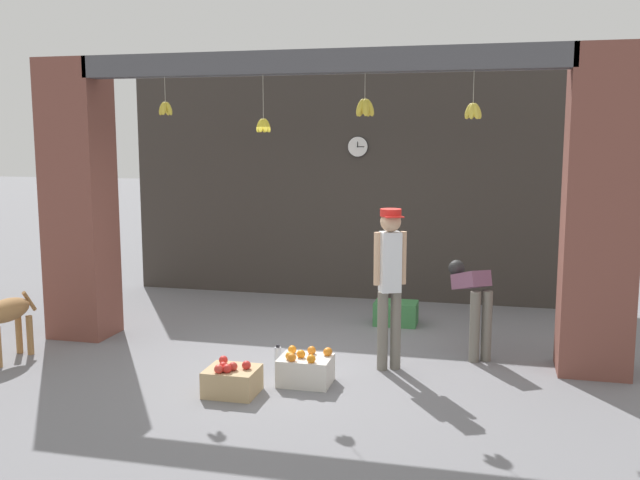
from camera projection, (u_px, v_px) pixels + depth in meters
The scene contains 13 objects.
ground_plane at pixel (310, 360), 7.72m from camera, with size 60.00×60.00×0.00m, color slate.
shop_back_wall at pixel (363, 188), 10.46m from camera, with size 7.12×0.12×3.28m, color #38332D.
shop_pillar_left at pixel (79, 201), 8.46m from camera, with size 0.70×0.60×3.28m, color brown.
shop_pillar_right at pixel (600, 213), 7.09m from camera, with size 0.70×0.60×3.28m, color brown.
storefront_awning at pixel (314, 64), 7.38m from camera, with size 5.22×0.28×0.86m.
dog at pixel (4, 315), 7.60m from camera, with size 0.30×0.91×0.73m.
shopkeeper at pixel (390, 276), 7.27m from camera, with size 0.32×0.31×1.67m.
worker_stooping at pixel (473, 297), 7.77m from camera, with size 0.51×0.72×1.00m.
fruit_crate_oranges at pixel (306, 369), 6.95m from camera, with size 0.50×0.40×0.35m.
fruit_crate_apples at pixel (232, 380), 6.67m from camera, with size 0.48×0.42×0.33m.
produce_box_green at pixel (396, 313), 9.14m from camera, with size 0.54×0.37×0.30m, color #387A42.
water_bottle at pixel (278, 358), 7.38m from camera, with size 0.07×0.07×0.26m.
wall_clock at pixel (358, 147), 10.31m from camera, with size 0.30×0.03×0.30m.
Camera 1 is at (1.88, -7.21, 2.40)m, focal length 40.00 mm.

